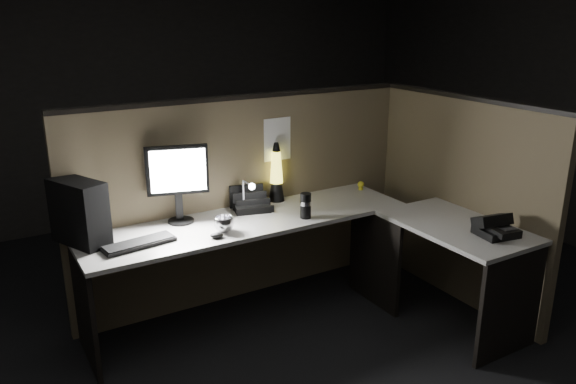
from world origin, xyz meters
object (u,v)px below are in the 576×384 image
pc_tower (79,212)px  monitor (178,176)px  lava_lamp (276,177)px  desk_phone (495,227)px  keyboard (139,244)px

pc_tower → monitor: (0.65, 0.05, 0.12)m
pc_tower → lava_lamp: bearing=-20.0°
lava_lamp → monitor: bearing=-175.9°
lava_lamp → desk_phone: (0.85, -1.30, -0.13)m
lava_lamp → desk_phone: lava_lamp is taller
monitor → keyboard: (-0.36, -0.26, -0.31)m
pc_tower → desk_phone: pc_tower is taller
pc_tower → keyboard: (0.29, -0.21, -0.19)m
lava_lamp → desk_phone: size_ratio=1.66×
monitor → keyboard: 0.54m
monitor → keyboard: monitor is taller
monitor → lava_lamp: size_ratio=1.18×
monitor → lava_lamp: 0.79m
keyboard → lava_lamp: lava_lamp is taller
pc_tower → monitor: bearing=-19.9°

